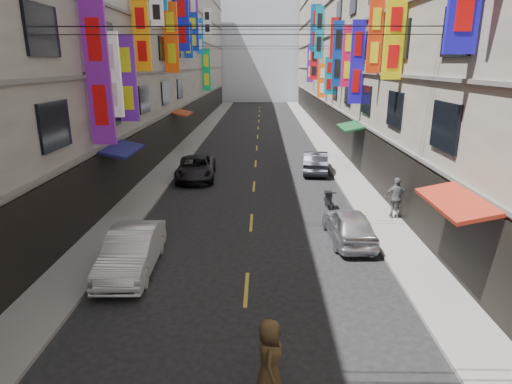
{
  "coord_description": "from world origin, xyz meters",
  "views": [
    {
      "loc": [
        0.5,
        5.79,
        6.91
      ],
      "look_at": [
        0.37,
        14.24,
        4.38
      ],
      "focal_mm": 30.0,
      "sensor_mm": 36.0,
      "label": 1
    }
  ],
  "objects_px": {
    "car_left_mid": "(132,251)",
    "car_left_far": "(196,168)",
    "car_right_mid": "(349,225)",
    "car_right_far": "(315,162)",
    "scooter_far_right": "(329,201)",
    "pedestrian_rfar": "(396,198)",
    "pedestrian_crossing": "(270,358)"
  },
  "relations": [
    {
      "from": "car_left_mid",
      "to": "car_right_far",
      "type": "distance_m",
      "value": 16.33
    },
    {
      "from": "car_right_mid",
      "to": "car_right_far",
      "type": "distance_m",
      "value": 11.51
    },
    {
      "from": "car_right_mid",
      "to": "pedestrian_rfar",
      "type": "xyz_separation_m",
      "value": [
        2.6,
        2.46,
        0.39
      ]
    },
    {
      "from": "car_left_mid",
      "to": "pedestrian_rfar",
      "type": "relative_size",
      "value": 2.35
    },
    {
      "from": "scooter_far_right",
      "to": "pedestrian_rfar",
      "type": "relative_size",
      "value": 0.95
    },
    {
      "from": "car_left_far",
      "to": "pedestrian_rfar",
      "type": "relative_size",
      "value": 2.61
    },
    {
      "from": "car_right_mid",
      "to": "car_right_far",
      "type": "bearing_deg",
      "value": -92.38
    },
    {
      "from": "pedestrian_rfar",
      "to": "pedestrian_crossing",
      "type": "height_order",
      "value": "pedestrian_rfar"
    },
    {
      "from": "car_left_far",
      "to": "car_right_mid",
      "type": "distance_m",
      "value": 12.39
    },
    {
      "from": "car_left_far",
      "to": "pedestrian_crossing",
      "type": "height_order",
      "value": "pedestrian_crossing"
    },
    {
      "from": "scooter_far_right",
      "to": "car_right_mid",
      "type": "xyz_separation_m",
      "value": [
        0.23,
        -3.86,
        0.24
      ]
    },
    {
      "from": "car_left_mid",
      "to": "car_left_far",
      "type": "bearing_deg",
      "value": 86.09
    },
    {
      "from": "pedestrian_crossing",
      "to": "car_left_mid",
      "type": "bearing_deg",
      "value": 42.83
    },
    {
      "from": "scooter_far_right",
      "to": "car_right_mid",
      "type": "distance_m",
      "value": 3.88
    },
    {
      "from": "car_left_far",
      "to": "car_right_mid",
      "type": "bearing_deg",
      "value": -56.11
    },
    {
      "from": "car_right_mid",
      "to": "scooter_far_right",
      "type": "bearing_deg",
      "value": -88.95
    },
    {
      "from": "car_right_mid",
      "to": "car_right_far",
      "type": "relative_size",
      "value": 0.92
    },
    {
      "from": "scooter_far_right",
      "to": "pedestrian_crossing",
      "type": "bearing_deg",
      "value": 75.61
    },
    {
      "from": "scooter_far_right",
      "to": "car_right_far",
      "type": "relative_size",
      "value": 0.41
    },
    {
      "from": "pedestrian_rfar",
      "to": "pedestrian_crossing",
      "type": "distance_m",
      "value": 12.42
    },
    {
      "from": "car_left_mid",
      "to": "car_right_mid",
      "type": "height_order",
      "value": "car_left_mid"
    },
    {
      "from": "car_right_mid",
      "to": "car_left_mid",
      "type": "bearing_deg",
      "value": 16.49
    },
    {
      "from": "scooter_far_right",
      "to": "car_right_mid",
      "type": "relative_size",
      "value": 0.45
    },
    {
      "from": "car_left_mid",
      "to": "car_right_far",
      "type": "height_order",
      "value": "car_left_mid"
    },
    {
      "from": "scooter_far_right",
      "to": "pedestrian_rfar",
      "type": "bearing_deg",
      "value": 153.4
    },
    {
      "from": "car_right_far",
      "to": "pedestrian_rfar",
      "type": "relative_size",
      "value": 2.29
    },
    {
      "from": "car_left_mid",
      "to": "car_right_far",
      "type": "relative_size",
      "value": 1.03
    },
    {
      "from": "car_right_mid",
      "to": "pedestrian_rfar",
      "type": "distance_m",
      "value": 3.6
    },
    {
      "from": "car_right_mid",
      "to": "pedestrian_crossing",
      "type": "height_order",
      "value": "pedestrian_crossing"
    },
    {
      "from": "car_left_mid",
      "to": "pedestrian_rfar",
      "type": "height_order",
      "value": "pedestrian_rfar"
    },
    {
      "from": "car_right_mid",
      "to": "pedestrian_crossing",
      "type": "bearing_deg",
      "value": 66.11
    },
    {
      "from": "car_left_mid",
      "to": "pedestrian_rfar",
      "type": "bearing_deg",
      "value": 23.78
    }
  ]
}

